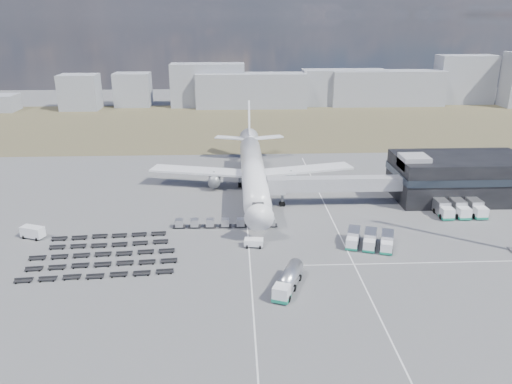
{
  "coord_description": "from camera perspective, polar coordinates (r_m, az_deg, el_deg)",
  "views": [
    {
      "loc": [
        -4.38,
        -84.3,
        40.77
      ],
      "look_at": [
        0.2,
        18.88,
        4.0
      ],
      "focal_mm": 35.0,
      "sensor_mm": 36.0,
      "label": 1
    }
  ],
  "objects": [
    {
      "name": "jet_bridge",
      "position": [
        112.49,
        7.98,
        0.89
      ],
      "size": [
        30.3,
        3.8,
        7.05
      ],
      "color": "#939399",
      "rests_on": "ground"
    },
    {
      "name": "terminal",
      "position": [
        125.31,
        22.19,
        1.64
      ],
      "size": [
        30.4,
        16.4,
        11.0
      ],
      "color": "black",
      "rests_on": "ground"
    },
    {
      "name": "grass_strip",
      "position": [
        198.58,
        -1.23,
        7.75
      ],
      "size": [
        420.0,
        90.0,
        0.01
      ],
      "primitive_type": "cube",
      "color": "brown",
      "rests_on": "ground"
    },
    {
      "name": "service_trucks_near",
      "position": [
        95.34,
        12.89,
        -5.33
      ],
      "size": [
        9.93,
        8.64,
        2.54
      ],
      "rotation": [
        0.0,
        0.0,
        -0.32
      ],
      "color": "white",
      "rests_on": "ground"
    },
    {
      "name": "lane_markings",
      "position": [
        97.38,
        6.08,
        -5.27
      ],
      "size": [
        47.12,
        110.0,
        0.01
      ],
      "color": "silver",
      "rests_on": "ground"
    },
    {
      "name": "pushback_tug",
      "position": [
        93.15,
        -0.25,
        -5.83
      ],
      "size": [
        3.67,
        2.36,
        1.54
      ],
      "primitive_type": "cube",
      "rotation": [
        0.0,
        0.0,
        -0.13
      ],
      "color": "white",
      "rests_on": "ground"
    },
    {
      "name": "ground",
      "position": [
        93.74,
        0.39,
        -6.18
      ],
      "size": [
        420.0,
        420.0,
        0.0
      ],
      "primitive_type": "plane",
      "color": "#565659",
      "rests_on": "ground"
    },
    {
      "name": "airliner",
      "position": [
        122.03,
        -0.38,
        2.69
      ],
      "size": [
        51.59,
        64.53,
        17.62
      ],
      "color": "white",
      "rests_on": "ground"
    },
    {
      "name": "skyline",
      "position": [
        236.66,
        1.61,
        12.0
      ],
      "size": [
        303.51,
        25.8,
        24.77
      ],
      "color": "#8F929C",
      "rests_on": "ground"
    },
    {
      "name": "service_trucks_far",
      "position": [
        115.9,
        22.16,
        -1.66
      ],
      "size": [
        9.85,
        7.48,
        2.97
      ],
      "rotation": [
        0.0,
        0.0,
        0.01
      ],
      "color": "white",
      "rests_on": "ground"
    },
    {
      "name": "baggage_dollies",
      "position": [
        93.88,
        -17.11,
        -6.85
      ],
      "size": [
        27.02,
        19.18,
        0.68
      ],
      "rotation": [
        0.0,
        0.0,
        0.08
      ],
      "color": "black",
      "rests_on": "ground"
    },
    {
      "name": "uld_row",
      "position": [
        101.47,
        -3.53,
        -3.53
      ],
      "size": [
        21.17,
        1.83,
        1.64
      ],
      "rotation": [
        0.0,
        0.0,
        -0.01
      ],
      "color": "black",
      "rests_on": "ground"
    },
    {
      "name": "utility_van",
      "position": [
        105.63,
        -24.15,
        -4.24
      ],
      "size": [
        4.84,
        3.43,
        2.35
      ],
      "primitive_type": "cube",
      "rotation": [
        0.0,
        0.0,
        -0.36
      ],
      "color": "white",
      "rests_on": "ground"
    },
    {
      "name": "catering_truck",
      "position": [
        126.08,
        0.57,
        1.48
      ],
      "size": [
        3.53,
        6.95,
        3.06
      ],
      "rotation": [
        0.0,
        0.0,
        -0.12
      ],
      "color": "white",
      "rests_on": "ground"
    },
    {
      "name": "fuel_tanker",
      "position": [
        79.36,
        3.69,
        -10.03
      ],
      "size": [
        5.91,
        10.06,
        3.18
      ],
      "rotation": [
        0.0,
        0.0,
        -0.37
      ],
      "color": "white",
      "rests_on": "ground"
    }
  ]
}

